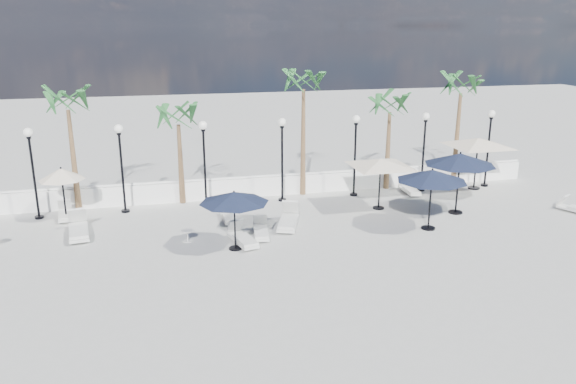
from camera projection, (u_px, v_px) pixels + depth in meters
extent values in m
plane|color=#A3A39E|center=(324.00, 254.00, 19.92)|extent=(100.00, 100.00, 0.00)
cube|color=white|center=(277.00, 186.00, 26.78)|extent=(26.00, 0.30, 0.90)
cube|color=white|center=(277.00, 175.00, 26.63)|extent=(26.00, 0.12, 0.08)
cylinder|color=black|center=(39.00, 217.00, 23.58)|extent=(0.36, 0.36, 0.10)
cylinder|color=black|center=(34.00, 178.00, 23.09)|extent=(0.10, 0.10, 3.50)
cylinder|color=black|center=(29.00, 138.00, 22.61)|extent=(0.18, 0.18, 0.10)
sphere|color=white|center=(28.00, 132.00, 22.55)|extent=(0.36, 0.36, 0.36)
cylinder|color=black|center=(126.00, 211.00, 24.37)|extent=(0.36, 0.36, 0.10)
cylinder|color=black|center=(122.00, 173.00, 23.89)|extent=(0.10, 0.10, 3.50)
cylinder|color=black|center=(119.00, 134.00, 23.40)|extent=(0.18, 0.18, 0.10)
sphere|color=white|center=(118.00, 129.00, 23.34)|extent=(0.36, 0.36, 0.36)
cylinder|color=black|center=(206.00, 205.00, 25.16)|extent=(0.36, 0.36, 0.10)
cylinder|color=black|center=(205.00, 168.00, 24.68)|extent=(0.10, 0.10, 3.50)
cylinder|color=black|center=(203.00, 130.00, 24.20)|extent=(0.18, 0.18, 0.10)
sphere|color=white|center=(203.00, 125.00, 24.14)|extent=(0.36, 0.36, 0.36)
cylinder|color=black|center=(282.00, 200.00, 25.96)|extent=(0.36, 0.36, 0.10)
cylinder|color=black|center=(282.00, 164.00, 25.48)|extent=(0.10, 0.10, 3.50)
cylinder|color=black|center=(282.00, 127.00, 24.99)|extent=(0.18, 0.18, 0.10)
sphere|color=white|center=(282.00, 122.00, 24.93)|extent=(0.36, 0.36, 0.36)
cylinder|color=black|center=(354.00, 194.00, 26.75)|extent=(0.36, 0.36, 0.10)
cylinder|color=black|center=(355.00, 160.00, 26.27)|extent=(0.10, 0.10, 3.50)
cylinder|color=black|center=(356.00, 124.00, 25.79)|extent=(0.18, 0.18, 0.10)
sphere|color=white|center=(356.00, 119.00, 25.73)|extent=(0.36, 0.36, 0.36)
cylinder|color=black|center=(421.00, 190.00, 27.55)|extent=(0.36, 0.36, 0.10)
cylinder|color=black|center=(423.00, 156.00, 27.06)|extent=(0.10, 0.10, 3.50)
cylinder|color=black|center=(426.00, 121.00, 26.58)|extent=(0.18, 0.18, 0.10)
sphere|color=white|center=(426.00, 116.00, 26.52)|extent=(0.36, 0.36, 0.36)
cylinder|color=black|center=(484.00, 185.00, 28.34)|extent=(0.36, 0.36, 0.10)
cylinder|color=black|center=(488.00, 152.00, 27.86)|extent=(0.10, 0.10, 3.50)
cylinder|color=black|center=(491.00, 118.00, 27.37)|extent=(0.18, 0.18, 0.10)
sphere|color=white|center=(492.00, 114.00, 27.32)|extent=(0.36, 0.36, 0.36)
cone|color=brown|center=(74.00, 161.00, 24.05)|extent=(0.28, 0.28, 4.40)
cone|color=brown|center=(181.00, 164.00, 25.19)|extent=(0.28, 0.28, 3.60)
cone|color=brown|center=(303.00, 143.00, 26.28)|extent=(0.28, 0.28, 5.00)
cone|color=brown|center=(388.00, 151.00, 27.43)|extent=(0.28, 0.28, 3.80)
cone|color=brown|center=(457.00, 139.00, 28.15)|extent=(0.28, 0.28, 4.60)
cube|color=silver|center=(79.00, 232.00, 21.53)|extent=(0.98, 2.19, 0.11)
cube|color=silver|center=(79.00, 231.00, 21.24)|extent=(0.84, 1.51, 0.11)
cube|color=silver|center=(77.00, 215.00, 22.18)|extent=(0.72, 0.58, 0.66)
cube|color=silver|center=(65.00, 216.00, 23.52)|extent=(0.73, 1.65, 0.09)
cube|color=silver|center=(65.00, 215.00, 23.30)|extent=(0.63, 1.13, 0.09)
cube|color=silver|center=(64.00, 204.00, 24.00)|extent=(0.54, 0.44, 0.50)
cube|color=silver|center=(229.00, 218.00, 23.28)|extent=(0.58, 1.62, 0.09)
cube|color=silver|center=(230.00, 217.00, 23.05)|extent=(0.53, 1.10, 0.09)
cube|color=silver|center=(226.00, 206.00, 23.79)|extent=(0.51, 0.39, 0.50)
cube|color=silver|center=(261.00, 233.00, 21.54)|extent=(0.77, 1.72, 0.09)
cube|color=silver|center=(261.00, 233.00, 21.30)|extent=(0.67, 1.18, 0.09)
cube|color=silver|center=(260.00, 219.00, 22.08)|extent=(0.57, 0.46, 0.52)
cube|color=silver|center=(243.00, 240.00, 20.77)|extent=(0.99, 1.88, 0.10)
cube|color=silver|center=(245.00, 240.00, 20.54)|extent=(0.82, 1.31, 0.10)
cube|color=silver|center=(235.00, 225.00, 21.30)|extent=(0.64, 0.54, 0.56)
cube|color=silver|center=(288.00, 223.00, 22.54)|extent=(1.36, 2.19, 0.11)
cube|color=silver|center=(288.00, 222.00, 22.24)|extent=(1.09, 1.54, 0.11)
cube|color=silver|center=(291.00, 207.00, 23.23)|extent=(0.78, 0.68, 0.65)
cube|color=silver|center=(410.00, 191.00, 27.08)|extent=(0.63, 1.65, 0.09)
cube|color=silver|center=(412.00, 190.00, 26.84)|extent=(0.57, 1.12, 0.09)
cube|color=silver|center=(405.00, 181.00, 27.60)|extent=(0.53, 0.41, 0.51)
cube|color=silver|center=(563.00, 199.00, 24.66)|extent=(0.60, 0.54, 0.49)
cylinder|color=silver|center=(188.00, 241.00, 21.07)|extent=(0.35, 0.35, 0.03)
cylinder|color=silver|center=(188.00, 236.00, 21.01)|extent=(0.05, 0.05, 0.42)
cylinder|color=silver|center=(187.00, 231.00, 20.95)|extent=(0.45, 0.45, 0.03)
cylinder|color=silver|center=(416.00, 193.00, 27.16)|extent=(0.34, 0.34, 0.03)
cylinder|color=silver|center=(416.00, 189.00, 27.10)|extent=(0.05, 0.05, 0.41)
cylinder|color=silver|center=(416.00, 185.00, 27.04)|extent=(0.44, 0.44, 0.03)
cylinder|color=black|center=(236.00, 248.00, 20.34)|extent=(0.48, 0.48, 0.05)
cylinder|color=black|center=(235.00, 221.00, 20.05)|extent=(0.06, 0.06, 2.12)
cone|color=black|center=(234.00, 197.00, 19.79)|extent=(2.51, 2.51, 0.39)
sphere|color=black|center=(234.00, 191.00, 19.73)|extent=(0.07, 0.07, 0.07)
cylinder|color=black|center=(455.00, 212.00, 24.27)|extent=(0.60, 0.60, 0.06)
cylinder|color=black|center=(458.00, 184.00, 23.91)|extent=(0.08, 0.08, 2.58)
cone|color=black|center=(460.00, 159.00, 23.60)|extent=(3.01, 3.01, 0.48)
sphere|color=black|center=(461.00, 153.00, 23.52)|extent=(0.09, 0.09, 0.09)
cylinder|color=black|center=(428.00, 228.00, 22.37)|extent=(0.56, 0.56, 0.06)
cylinder|color=black|center=(430.00, 200.00, 22.04)|extent=(0.07, 0.07, 2.38)
cone|color=black|center=(432.00, 175.00, 21.75)|extent=(2.78, 2.78, 0.45)
sphere|color=black|center=(433.00, 169.00, 21.68)|extent=(0.08, 0.08, 0.08)
cylinder|color=black|center=(378.00, 208.00, 24.85)|extent=(0.51, 0.51, 0.06)
cylinder|color=black|center=(380.00, 184.00, 24.54)|extent=(0.07, 0.07, 2.24)
pyramid|color=#BFB397|center=(381.00, 159.00, 24.22)|extent=(4.95, 4.95, 0.34)
cylinder|color=black|center=(474.00, 188.00, 27.89)|extent=(0.58, 0.58, 0.07)
cylinder|color=black|center=(476.00, 164.00, 27.54)|extent=(0.08, 0.08, 2.52)
pyramid|color=#BFB397|center=(479.00, 138.00, 27.18)|extent=(5.46, 5.46, 0.39)
cylinder|color=black|center=(67.00, 219.00, 23.35)|extent=(0.58, 0.58, 0.06)
cylinder|color=black|center=(64.00, 195.00, 23.05)|extent=(0.07, 0.07, 2.17)
cone|color=#BFB397|center=(61.00, 174.00, 22.80)|extent=(1.86, 1.86, 0.47)
sphere|color=black|center=(61.00, 168.00, 22.72)|extent=(0.08, 0.08, 0.08)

